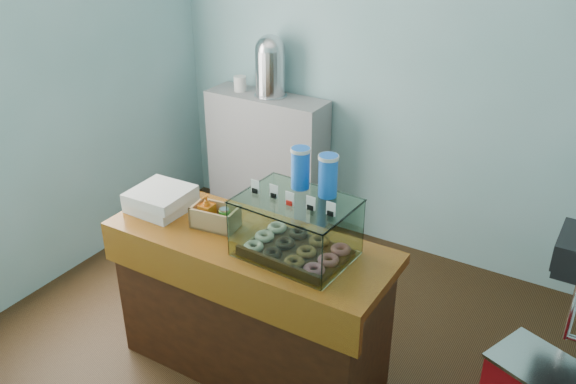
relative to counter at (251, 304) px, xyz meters
The scene contains 8 objects.
ground 0.52m from the counter, 90.00° to the left, with size 3.50×3.50×0.00m, color black.
room_shell 1.27m from the counter, 84.37° to the left, with size 3.54×3.04×2.82m.
counter is the anchor object (origin of this frame).
back_shelf 1.82m from the counter, 119.76° to the left, with size 1.00×0.32×1.10m, color gray.
display_case 0.69m from the counter, ahead, with size 0.59×0.44×0.53m.
condiment_crate 0.56m from the counter, behind, with size 0.27×0.18×0.18m.
pastry_boxes 0.80m from the counter, behind, with size 0.34×0.34×0.13m.
coffee_urn 2.02m from the counter, 118.71° to the left, with size 0.26×0.26×0.48m.
Camera 1 is at (1.63, -2.53, 2.61)m, focal length 38.00 mm.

